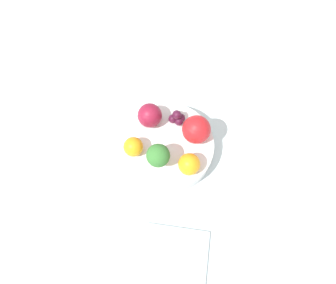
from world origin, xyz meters
TOP-DOWN VIEW (x-y plane):
  - ground_plane at (0.00, 0.00)m, footprint 6.00×6.00m
  - table_surface at (0.00, 0.00)m, footprint 1.20×1.20m
  - bowl at (0.00, 0.00)m, footprint 0.20×0.20m
  - broccoli at (0.03, 0.03)m, footprint 0.05×0.05m
  - apple_red at (-0.06, 0.00)m, footprint 0.06×0.06m
  - apple_green at (0.02, -0.07)m, footprint 0.05×0.05m
  - orange_front at (-0.02, 0.07)m, footprint 0.05×0.05m
  - orange_back at (0.07, -0.01)m, footprint 0.04×0.04m
  - grape_cluster at (-0.04, -0.05)m, footprint 0.04×0.04m
  - napkin at (0.07, 0.23)m, footprint 0.18×0.19m

SIDE VIEW (x-z plane):
  - ground_plane at x=0.00m, z-range 0.00..0.00m
  - table_surface at x=0.00m, z-range 0.00..0.02m
  - napkin at x=0.07m, z-range 0.02..0.03m
  - bowl at x=0.00m, z-range 0.02..0.06m
  - grape_cluster at x=-0.04m, z-range 0.06..0.10m
  - orange_back at x=0.07m, z-range 0.06..0.11m
  - orange_front at x=-0.02m, z-range 0.06..0.11m
  - apple_green at x=0.02m, z-range 0.06..0.12m
  - apple_red at x=-0.06m, z-range 0.06..0.13m
  - broccoli at x=0.03m, z-range 0.07..0.14m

